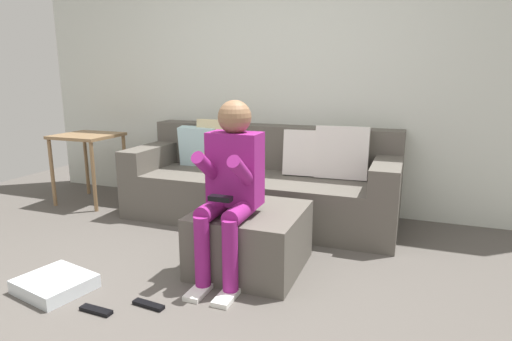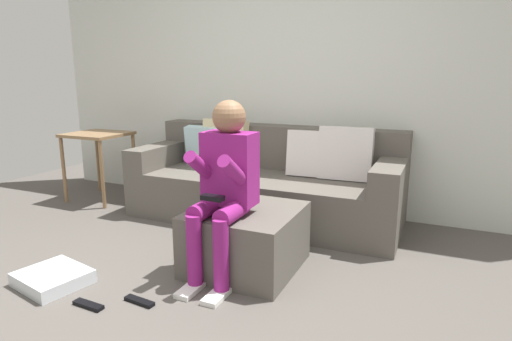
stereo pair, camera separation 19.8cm
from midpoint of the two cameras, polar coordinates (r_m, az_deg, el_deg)
The scene contains 9 objects.
ground_plane at distance 2.57m, azimuth -11.36°, elevation -17.47°, with size 6.92×6.92×0.00m, color #544F49.
wall_back at distance 4.17m, azimuth 5.56°, elevation 13.19°, with size 5.32×0.10×2.65m, color silver.
couch_sectional at distance 3.88m, azimuth 2.95°, elevation -1.58°, with size 2.40×0.91×0.87m.
ottoman at distance 2.90m, azimuth 0.63°, elevation -9.11°, with size 0.68×0.71×0.41m, color #59544C.
person_seated at distance 2.65m, azimuth -2.14°, elevation -1.17°, with size 0.33×0.58×1.13m.
storage_bin at distance 2.98m, azimuth -23.81°, elevation -13.05°, with size 0.40×0.36×0.08m, color silver.
side_table at distance 4.64m, azimuth -19.26°, elevation 3.40°, with size 0.57×0.53×0.70m.
remote_near_ottoman at distance 2.62m, azimuth -13.25°, elevation -16.75°, with size 0.20×0.05×0.02m, color black.
remote_by_storage_bin at distance 2.66m, azimuth -19.49°, elevation -16.64°, with size 0.20×0.05×0.02m, color black.
Camera 2 is at (1.42, -1.76, 1.28)m, focal length 29.87 mm.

